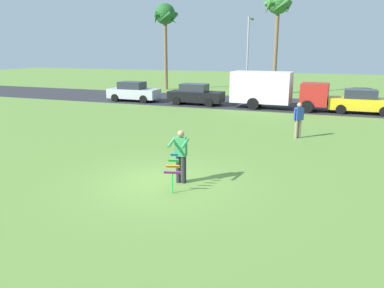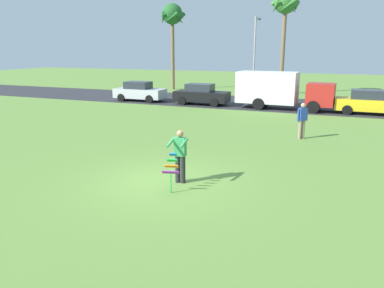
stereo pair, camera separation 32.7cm
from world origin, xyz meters
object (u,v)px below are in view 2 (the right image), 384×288
(kite_held, at_px, (171,167))
(palm_tree_left_near, at_px, (172,18))
(parked_car_black, at_px, (201,95))
(parked_car_yellow, at_px, (369,103))
(person_walker_near, at_px, (302,120))
(parked_car_silver, at_px, (140,92))
(streetlight_pole, at_px, (255,51))
(palm_tree_right_near, at_px, (285,7))
(person_kite_flyer, at_px, (180,154))
(parked_truck_red_cab, at_px, (279,89))

(kite_held, xyz_separation_m, palm_tree_left_near, (-12.44, 26.99, 6.53))
(parked_car_black, distance_m, parked_car_yellow, 11.78)
(kite_held, xyz_separation_m, person_walker_near, (2.88, 8.55, 0.18))
(parked_car_silver, bearing_deg, streetlight_pole, 43.69)
(kite_held, distance_m, parked_car_yellow, 18.48)
(palm_tree_right_near, distance_m, streetlight_pole, 4.83)
(palm_tree_left_near, bearing_deg, person_walker_near, -50.29)
(person_kite_flyer, relative_size, parked_car_yellow, 0.41)
(person_kite_flyer, relative_size, parked_truck_red_cab, 0.26)
(parked_car_yellow, relative_size, palm_tree_right_near, 0.45)
(parked_car_black, relative_size, parked_truck_red_cab, 0.62)
(parked_truck_red_cab, bearing_deg, parked_car_yellow, 0.01)
(parked_car_silver, height_order, parked_car_black, same)
(parked_car_black, height_order, streetlight_pole, streetlight_pole)
(parked_truck_red_cab, xyz_separation_m, palm_tree_right_near, (-1.29, 9.29, 6.47))
(parked_car_silver, bearing_deg, person_kite_flyer, -56.53)
(palm_tree_left_near, height_order, person_walker_near, palm_tree_left_near)
(kite_held, height_order, person_walker_near, person_walker_near)
(palm_tree_left_near, xyz_separation_m, person_walker_near, (15.32, -18.44, -6.35))
(parked_car_black, xyz_separation_m, parked_car_yellow, (11.78, -0.00, 0.00))
(parked_truck_red_cab, height_order, palm_tree_right_near, palm_tree_right_near)
(parked_car_silver, height_order, streetlight_pole, streetlight_pole)
(kite_held, height_order, palm_tree_left_near, palm_tree_left_near)
(parked_truck_red_cab, relative_size, streetlight_pole, 0.97)
(parked_car_black, height_order, palm_tree_right_near, palm_tree_right_near)
(parked_car_silver, xyz_separation_m, parked_car_yellow, (17.24, 0.00, 0.00))
(person_walker_near, bearing_deg, kite_held, -108.59)
(streetlight_pole, bearing_deg, palm_tree_left_near, 167.16)
(palm_tree_right_near, distance_m, person_walker_near, 19.83)
(parked_car_silver, distance_m, streetlight_pole, 11.29)
(kite_held, bearing_deg, parked_truck_red_cab, 89.12)
(person_kite_flyer, relative_size, palm_tree_left_near, 0.20)
(palm_tree_right_near, bearing_deg, parked_truck_red_cab, -82.08)
(parked_car_yellow, bearing_deg, parked_car_black, 180.00)
(parked_car_silver, xyz_separation_m, parked_truck_red_cab, (11.34, -0.00, 0.64))
(palm_tree_right_near, bearing_deg, parked_car_black, -116.30)
(person_kite_flyer, height_order, palm_tree_right_near, palm_tree_right_near)
(palm_tree_right_near, bearing_deg, person_walker_near, -77.88)
(streetlight_pole, bearing_deg, person_kite_flyer, -82.47)
(palm_tree_right_near, relative_size, person_walker_near, 5.41)
(kite_held, relative_size, person_walker_near, 0.65)
(parked_car_silver, distance_m, palm_tree_right_near, 15.42)
(person_kite_flyer, distance_m, parked_car_black, 17.57)
(palm_tree_left_near, bearing_deg, palm_tree_right_near, -1.41)
(palm_tree_left_near, bearing_deg, person_kite_flyer, -64.72)
(person_kite_flyer, xyz_separation_m, parked_truck_red_cab, (0.32, 16.66, 0.46))
(parked_car_silver, distance_m, person_walker_near, 16.53)
(parked_car_silver, xyz_separation_m, streetlight_pole, (7.82, 7.47, 3.22))
(palm_tree_left_near, bearing_deg, streetlight_pole, -12.84)
(person_kite_flyer, relative_size, parked_car_silver, 0.41)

